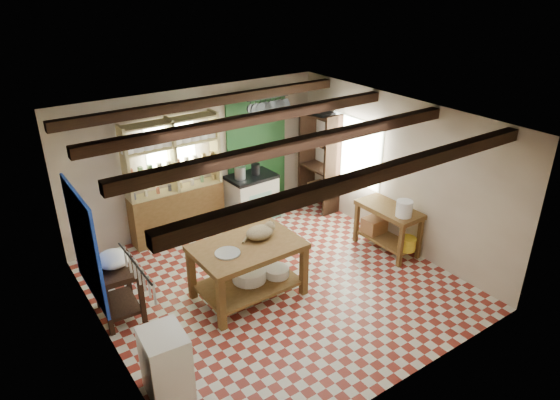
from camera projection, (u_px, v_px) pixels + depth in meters
floor at (275, 285)px, 7.74m from camera, size 5.00×5.00×0.02m
ceiling at (274, 122)px, 6.63m from camera, size 5.00×5.00×0.02m
wall_back at (198, 159)px, 9.05m from camera, size 5.00×0.04×2.60m
wall_front at (406, 294)px, 5.33m from camera, size 5.00×0.04×2.60m
wall_left at (100, 263)px, 5.90m from camera, size 0.04×5.00×2.60m
wall_right at (396, 172)px, 8.47m from camera, size 0.04×5.00×2.60m
ceiling_beams at (274, 131)px, 6.68m from camera, size 5.00×3.80×0.15m
blue_wall_patch at (85, 245)px, 6.67m from camera, size 0.04×1.40×1.60m
green_wall_patch at (257, 149)px, 9.69m from camera, size 1.30×0.04×2.30m
window_back at (170, 144)px, 8.60m from camera, size 0.90×0.02×0.80m
window_right at (356, 151)px, 9.16m from camera, size 0.02×1.30×1.20m
utensil_rail at (136, 273)px, 4.83m from camera, size 0.06×0.90×0.28m
pot_rack at (268, 107)px, 8.98m from camera, size 0.86×0.12×0.36m
shelving_unit at (175, 179)px, 8.71m from camera, size 1.70×0.34×2.20m
tall_rack at (319, 161)px, 9.83m from camera, size 0.40×0.86×2.00m
work_table at (248, 270)px, 7.31m from camera, size 1.55×1.05×0.87m
stove at (252, 197)px, 9.62m from camera, size 0.93×0.65×0.88m
prep_table at (118, 291)px, 6.90m from camera, size 0.60×0.83×0.81m
white_cabinet at (166, 364)px, 5.62m from camera, size 0.50×0.59×0.84m
right_counter at (387, 229)px, 8.53m from camera, size 0.59×1.14×0.81m
cat at (260, 233)px, 7.25m from camera, size 0.48×0.40×0.19m
steel_tray at (228, 253)px, 6.90m from camera, size 0.36×0.36×0.02m
basin_large at (249, 274)px, 7.42m from camera, size 0.52×0.52×0.18m
basin_small at (277, 272)px, 7.53m from camera, size 0.38×0.38×0.13m
kettle_left at (240, 173)px, 9.25m from camera, size 0.21×0.21×0.24m
kettle_right at (256, 169)px, 9.45m from camera, size 0.17×0.17×0.21m
enamel_bowl at (113, 259)px, 6.68m from camera, size 0.47×0.47×0.22m
white_bucket at (404, 209)px, 8.02m from camera, size 0.27×0.27×0.27m
wicker_basket at (374, 225)px, 8.78m from camera, size 0.39×0.31×0.27m
yellow_tub at (407, 244)px, 8.24m from camera, size 0.30×0.30×0.21m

